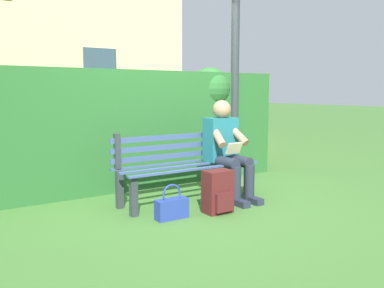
{
  "coord_description": "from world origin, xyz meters",
  "views": [
    {
      "loc": [
        2.47,
        3.87,
        1.26
      ],
      "look_at": [
        0.0,
        0.1,
        0.68
      ],
      "focal_mm": 38.18,
      "sensor_mm": 36.0,
      "label": 1
    }
  ],
  "objects_px": {
    "person_seated": "(227,147)",
    "backpack": "(218,192)",
    "park_bench": "(183,164)",
    "handbag": "(172,208)",
    "lamp_post": "(235,63)"
  },
  "relations": [
    {
      "from": "person_seated",
      "to": "backpack",
      "type": "height_order",
      "value": "person_seated"
    },
    {
      "from": "park_bench",
      "to": "backpack",
      "type": "distance_m",
      "value": 0.65
    },
    {
      "from": "person_seated",
      "to": "handbag",
      "type": "distance_m",
      "value": 1.14
    },
    {
      "from": "backpack",
      "to": "handbag",
      "type": "height_order",
      "value": "backpack"
    },
    {
      "from": "backpack",
      "to": "lamp_post",
      "type": "xyz_separation_m",
      "value": [
        -1.29,
        -1.33,
        1.46
      ]
    },
    {
      "from": "person_seated",
      "to": "backpack",
      "type": "bearing_deg",
      "value": 44.13
    },
    {
      "from": "lamp_post",
      "to": "park_bench",
      "type": "bearing_deg",
      "value": 28.1
    },
    {
      "from": "backpack",
      "to": "handbag",
      "type": "xyz_separation_m",
      "value": [
        0.51,
        -0.08,
        -0.11
      ]
    },
    {
      "from": "lamp_post",
      "to": "person_seated",
      "type": "bearing_deg",
      "value": 46.82
    },
    {
      "from": "person_seated",
      "to": "backpack",
      "type": "distance_m",
      "value": 0.74
    },
    {
      "from": "handbag",
      "to": "lamp_post",
      "type": "bearing_deg",
      "value": -145.29
    },
    {
      "from": "park_bench",
      "to": "handbag",
      "type": "distance_m",
      "value": 0.78
    },
    {
      "from": "backpack",
      "to": "park_bench",
      "type": "bearing_deg",
      "value": -86.58
    },
    {
      "from": "backpack",
      "to": "lamp_post",
      "type": "height_order",
      "value": "lamp_post"
    },
    {
      "from": "park_bench",
      "to": "handbag",
      "type": "xyz_separation_m",
      "value": [
        0.47,
        0.54,
        -0.31
      ]
    }
  ]
}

